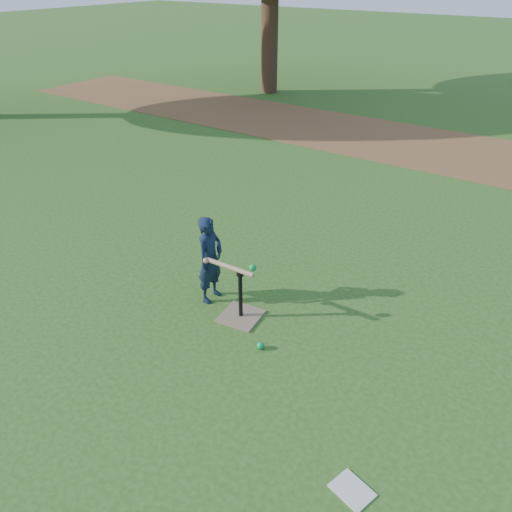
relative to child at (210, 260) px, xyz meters
The scene contains 7 objects.
ground 0.87m from the child, 41.80° to the right, with size 80.00×80.00×0.00m, color #285116.
dirt_strip 7.08m from the child, 85.81° to the left, with size 24.00×3.00×0.01m, color brown.
child is the anchor object (origin of this frame).
wiffle_ball_ground 1.18m from the child, 23.26° to the right, with size 0.08×0.08×0.08m, color #0D9141.
clipboard 2.86m from the child, 28.98° to the right, with size 0.30×0.23×0.01m, color silver.
batting_tee 0.66m from the child, 11.87° to the right, with size 0.48×0.48×0.61m.
swing_action 0.43m from the child, 16.05° to the right, with size 0.63×0.18×0.12m.
Camera 1 is at (2.68, -3.24, 3.44)m, focal length 35.00 mm.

